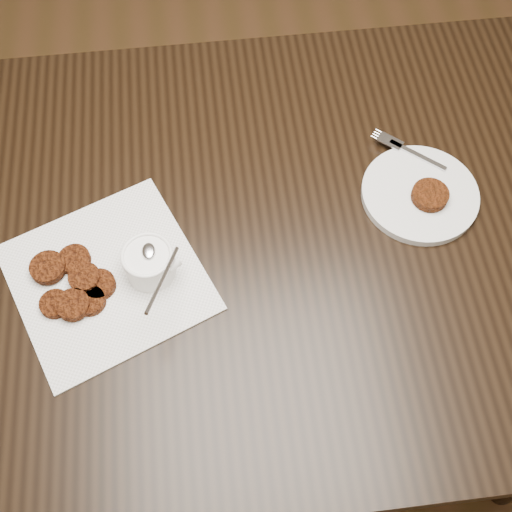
{
  "coord_description": "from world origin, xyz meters",
  "views": [
    {
      "loc": [
        -0.07,
        -0.47,
        1.66
      ],
      "look_at": [
        -0.01,
        -0.0,
        0.8
      ],
      "focal_mm": 44.28,
      "sensor_mm": 36.0,
      "label": 1
    }
  ],
  "objects_px": {
    "napkin": "(107,278)",
    "table": "(228,322)",
    "plate_with_patty": "(421,192)",
    "sauce_ramekin": "(146,254)"
  },
  "relations": [
    {
      "from": "table",
      "to": "napkin",
      "type": "distance_m",
      "value": 0.42
    },
    {
      "from": "napkin",
      "to": "table",
      "type": "bearing_deg",
      "value": 17.74
    },
    {
      "from": "table",
      "to": "plate_with_patty",
      "type": "xyz_separation_m",
      "value": [
        0.35,
        0.04,
        0.39
      ]
    },
    {
      "from": "plate_with_patty",
      "to": "sauce_ramekin",
      "type": "bearing_deg",
      "value": -168.62
    },
    {
      "from": "table",
      "to": "napkin",
      "type": "height_order",
      "value": "napkin"
    },
    {
      "from": "table",
      "to": "plate_with_patty",
      "type": "height_order",
      "value": "plate_with_patty"
    },
    {
      "from": "table",
      "to": "napkin",
      "type": "xyz_separation_m",
      "value": [
        -0.19,
        -0.06,
        0.38
      ]
    },
    {
      "from": "table",
      "to": "napkin",
      "type": "relative_size",
      "value": 4.95
    },
    {
      "from": "napkin",
      "to": "sauce_ramekin",
      "type": "height_order",
      "value": "sauce_ramekin"
    },
    {
      "from": "napkin",
      "to": "plate_with_patty",
      "type": "bearing_deg",
      "value": 10.2
    }
  ]
}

